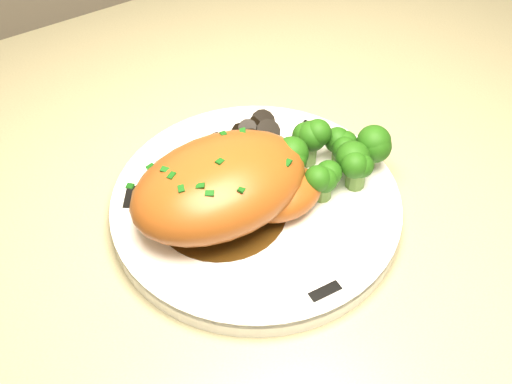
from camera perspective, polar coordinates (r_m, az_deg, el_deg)
plate at (r=0.59m, az=0.00°, el=-1.25°), size 0.30×0.30×0.02m
rim_accent_0 at (r=0.65m, az=5.22°, el=5.75°), size 0.02×0.03×0.00m
rim_accent_1 at (r=0.59m, az=-11.12°, el=-0.45°), size 0.02×0.03×0.00m
rim_accent_2 at (r=0.52m, az=6.16°, el=-8.79°), size 0.03×0.01×0.00m
gravy_pool at (r=0.57m, az=-3.10°, el=-1.56°), size 0.12×0.12×0.00m
chicken_breast at (r=0.55m, az=-2.57°, el=0.51°), size 0.17×0.11×0.06m
mushroom_pile at (r=0.61m, az=-0.25°, el=3.20°), size 0.10×0.07×0.03m
broccoli_florets at (r=0.59m, az=6.70°, el=3.12°), size 0.10×0.08×0.04m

